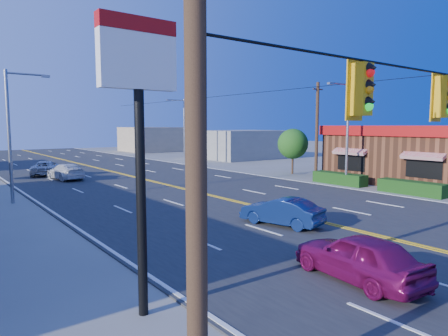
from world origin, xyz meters
TOP-DOWN VIEW (x-y plane):
  - road at (0.00, 20.00)m, footprint 20.00×120.00m
  - kfc at (19.90, 12.00)m, footprint 16.30×12.40m
  - pizza_hut_sign at (-11.00, 4.00)m, footprint 1.90×0.30m
  - streetlight_se at (10.79, 14.00)m, footprint 2.55×0.25m
  - streetlight_ne at (10.79, 38.00)m, footprint 2.55×0.25m
  - streetlight_sw at (-10.79, 22.00)m, footprint 2.55×0.25m
  - utility_pole_near at (12.20, 18.00)m, footprint 0.28×0.28m
  - utility_pole_mid at (12.20, 36.00)m, footprint 0.28×0.28m
  - utility_pole_far at (12.20, 54.00)m, footprint 0.28×0.28m
  - tree_kfc_rear at (13.50, 22.00)m, footprint 2.94×2.94m
  - bld_east_mid at (22.00, 40.00)m, footprint 12.00×10.00m
  - bld_east_far at (19.00, 62.00)m, footprint 10.00×10.00m
  - car_magenta at (-4.91, 2.00)m, footprint 2.11×4.38m
  - car_blue at (-1.95, 8.17)m, footprint 2.31×4.15m
  - car_white at (-5.45, 30.79)m, footprint 2.43×4.89m
  - car_silver at (-6.05, 35.18)m, footprint 3.68×5.25m

SIDE VIEW (x-z plane):
  - road at x=0.00m, z-range 0.00..0.06m
  - car_blue at x=-1.95m, z-range 0.00..1.29m
  - car_silver at x=-6.05m, z-range 0.00..1.33m
  - car_white at x=-5.45m, z-range 0.00..1.37m
  - car_magenta at x=-4.91m, z-range 0.00..1.44m
  - bld_east_mid at x=22.00m, z-range 0.00..4.00m
  - bld_east_far at x=19.00m, z-range 0.00..4.40m
  - kfc at x=19.90m, z-range 0.03..4.73m
  - tree_kfc_rear at x=13.50m, z-range 0.73..5.14m
  - utility_pole_near at x=12.20m, z-range 0.00..8.40m
  - utility_pole_mid at x=12.20m, z-range 0.00..8.40m
  - utility_pole_far at x=12.20m, z-range 0.00..8.40m
  - streetlight_se at x=10.79m, z-range 0.51..8.51m
  - streetlight_ne at x=10.79m, z-range 0.51..8.51m
  - streetlight_sw at x=-10.79m, z-range 0.51..8.51m
  - pizza_hut_sign at x=-11.00m, z-range 1.76..8.61m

